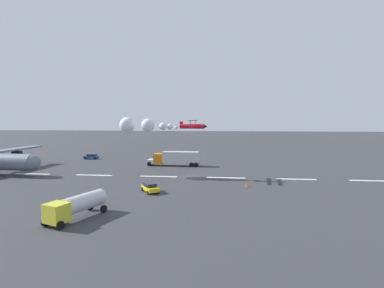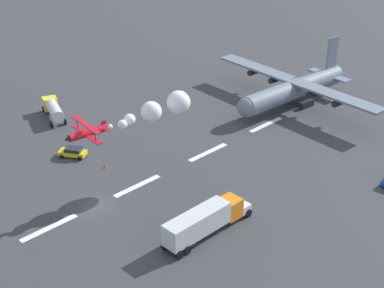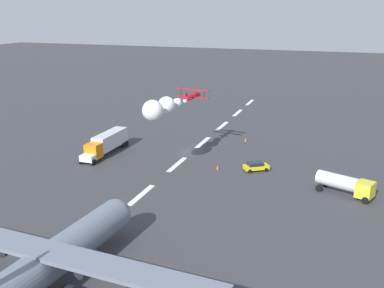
% 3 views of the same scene
% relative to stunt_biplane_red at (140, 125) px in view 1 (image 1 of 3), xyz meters
% --- Properties ---
extents(ground_plane, '(440.00, 440.00, 0.00)m').
position_rel_stunt_biplane_red_xyz_m(ground_plane, '(-11.25, 0.87, -10.91)').
color(ground_plane, '#38383D').
rests_on(ground_plane, ground).
extents(runway_stripe_1, '(8.00, 0.90, 0.01)m').
position_rel_stunt_biplane_red_xyz_m(runway_stripe_1, '(-47.01, 0.87, -10.90)').
color(runway_stripe_1, white).
rests_on(runway_stripe_1, ground).
extents(runway_stripe_2, '(8.00, 0.90, 0.01)m').
position_rel_stunt_biplane_red_xyz_m(runway_stripe_2, '(-32.71, 0.87, -10.90)').
color(runway_stripe_2, white).
rests_on(runway_stripe_2, ground).
extents(runway_stripe_3, '(8.00, 0.90, 0.01)m').
position_rel_stunt_biplane_red_xyz_m(runway_stripe_3, '(-18.40, 0.87, -10.90)').
color(runway_stripe_3, white).
rests_on(runway_stripe_3, ground).
extents(runway_stripe_4, '(8.00, 0.90, 0.01)m').
position_rel_stunt_biplane_red_xyz_m(runway_stripe_4, '(-4.10, 0.87, -10.90)').
color(runway_stripe_4, white).
rests_on(runway_stripe_4, ground).
extents(runway_stripe_5, '(8.00, 0.90, 0.01)m').
position_rel_stunt_biplane_red_xyz_m(runway_stripe_5, '(10.20, 0.87, -10.90)').
color(runway_stripe_5, white).
rests_on(runway_stripe_5, ground).
extents(runway_stripe_6, '(8.00, 0.90, 0.01)m').
position_rel_stunt_biplane_red_xyz_m(runway_stripe_6, '(24.50, 0.87, -10.90)').
color(runway_stripe_6, white).
rests_on(runway_stripe_6, ground).
extents(stunt_biplane_red, '(19.17, 6.65, 3.31)m').
position_rel_stunt_biplane_red_xyz_m(stunt_biplane_red, '(0.00, 0.00, 0.00)').
color(stunt_biplane_red, red).
extents(semi_truck_orange, '(13.36, 2.88, 3.70)m').
position_rel_stunt_biplane_red_xyz_m(semi_truck_orange, '(-5.43, -13.75, -8.80)').
color(semi_truck_orange, silver).
rests_on(semi_truck_orange, ground).
extents(fuel_tanker_truck, '(5.37, 8.54, 2.90)m').
position_rel_stunt_biplane_red_xyz_m(fuel_tanker_truck, '(0.23, 28.79, -9.18)').
color(fuel_tanker_truck, yellow).
rests_on(fuel_tanker_truck, ground).
extents(followme_car_yellow, '(4.40, 2.16, 1.52)m').
position_rel_stunt_biplane_red_xyz_m(followme_car_yellow, '(21.97, -24.05, -10.10)').
color(followme_car_yellow, '#194CA5').
rests_on(followme_car_yellow, ground).
extents(airport_staff_sedan, '(3.80, 4.44, 1.52)m').
position_rel_stunt_biplane_red_xyz_m(airport_staff_sedan, '(-5.57, 14.43, -10.10)').
color(airport_staff_sedan, yellow).
rests_on(airport_staff_sedan, ground).
extents(traffic_cone_near, '(0.44, 0.44, 0.75)m').
position_rel_stunt_biplane_red_xyz_m(traffic_cone_near, '(-22.10, 8.83, -10.53)').
color(traffic_cone_near, orange).
rests_on(traffic_cone_near, ground).
extents(traffic_cone_far, '(0.44, 0.44, 0.75)m').
position_rel_stunt_biplane_red_xyz_m(traffic_cone_far, '(-4.07, 8.23, -10.53)').
color(traffic_cone_far, orange).
rests_on(traffic_cone_far, ground).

